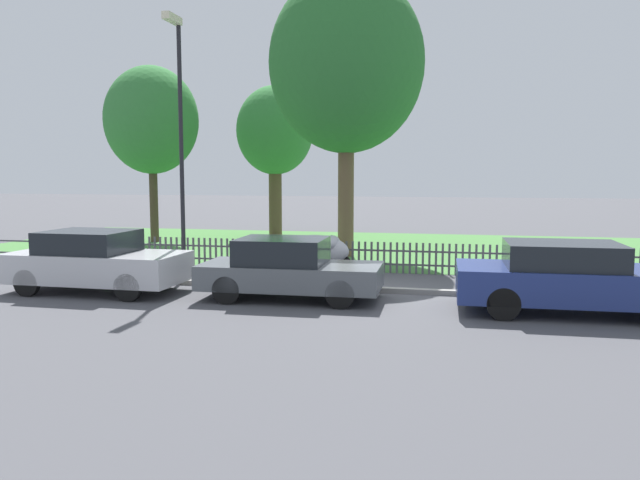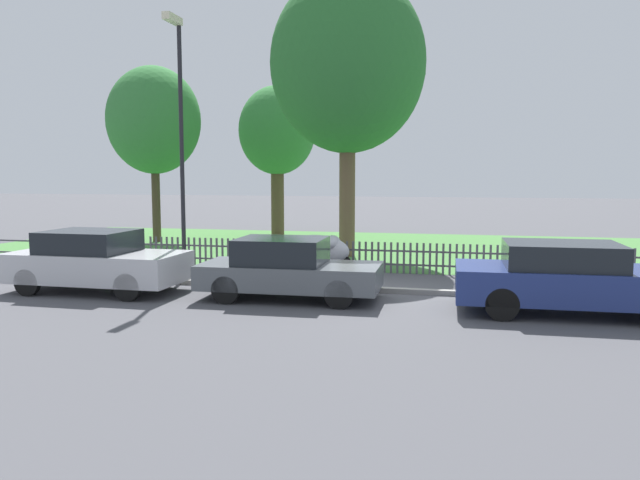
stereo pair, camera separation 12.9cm
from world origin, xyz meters
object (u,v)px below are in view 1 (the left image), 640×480
(parked_car_navy_estate, at_px, (571,278))
(parked_car_silver_hatchback, at_px, (95,261))
(parked_car_black_saloon, at_px, (288,269))
(covered_motorcycle, at_px, (318,250))
(tree_behind_motorcycle, at_px, (275,132))
(tree_mid_park, at_px, (346,64))
(street_lamp, at_px, (179,121))
(tree_nearest_kerb, at_px, (152,121))

(parked_car_navy_estate, bearing_deg, parked_car_silver_hatchback, 178.59)
(parked_car_black_saloon, xyz_separation_m, covered_motorcycle, (-0.11, 3.48, -0.02))
(parked_car_black_saloon, height_order, tree_behind_motorcycle, tree_behind_motorcycle)
(parked_car_black_saloon, relative_size, parked_car_navy_estate, 0.88)
(parked_car_black_saloon, relative_size, covered_motorcycle, 1.98)
(parked_car_silver_hatchback, bearing_deg, parked_car_navy_estate, 0.36)
(parked_car_navy_estate, distance_m, tree_mid_park, 11.09)
(covered_motorcycle, distance_m, tree_mid_park, 6.86)
(parked_car_silver_hatchback, bearing_deg, parked_car_black_saloon, 2.69)
(parked_car_silver_hatchback, relative_size, street_lamp, 0.62)
(parked_car_silver_hatchback, bearing_deg, covered_motorcycle, 39.45)
(covered_motorcycle, distance_m, tree_nearest_kerb, 11.32)
(covered_motorcycle, relative_size, tree_nearest_kerb, 0.29)
(parked_car_silver_hatchback, height_order, tree_nearest_kerb, tree_nearest_kerb)
(street_lamp, bearing_deg, parked_car_silver_hatchback, -125.96)
(parked_car_navy_estate, distance_m, tree_behind_motorcycle, 17.32)
(parked_car_navy_estate, bearing_deg, tree_behind_motorcycle, 125.52)
(tree_nearest_kerb, xyz_separation_m, tree_mid_park, (8.34, -2.66, 1.45))
(covered_motorcycle, xyz_separation_m, tree_nearest_kerb, (-8.23, 6.54, 4.20))
(parked_car_silver_hatchback, height_order, covered_motorcycle, parked_car_silver_hatchback)
(tree_behind_motorcycle, xyz_separation_m, tree_mid_park, (4.21, -5.98, 1.75))
(parked_car_navy_estate, height_order, tree_behind_motorcycle, tree_behind_motorcycle)
(parked_car_silver_hatchback, distance_m, covered_motorcycle, 5.81)
(parked_car_silver_hatchback, height_order, tree_mid_park, tree_mid_park)
(parked_car_silver_hatchback, bearing_deg, tree_behind_motorcycle, 88.89)
(parked_car_silver_hatchback, height_order, parked_car_navy_estate, parked_car_silver_hatchback)
(street_lamp, bearing_deg, covered_motorcycle, 29.19)
(parked_car_silver_hatchback, relative_size, tree_nearest_kerb, 0.58)
(parked_car_navy_estate, xyz_separation_m, covered_motorcycle, (-5.96, 3.70, -0.06))
(parked_car_silver_hatchback, relative_size, tree_behind_motorcycle, 0.62)
(tree_nearest_kerb, xyz_separation_m, street_lamp, (5.04, -8.32, -0.78))
(street_lamp, bearing_deg, tree_nearest_kerb, 121.18)
(parked_car_silver_hatchback, distance_m, tree_behind_motorcycle, 14.04)
(tree_mid_park, distance_m, street_lamp, 6.92)
(tree_mid_park, bearing_deg, tree_behind_motorcycle, 125.11)
(tree_mid_park, bearing_deg, parked_car_silver_hatchback, -121.75)
(tree_mid_park, bearing_deg, street_lamp, -120.28)
(tree_nearest_kerb, bearing_deg, parked_car_silver_hatchback, -70.04)
(tree_nearest_kerb, bearing_deg, tree_mid_park, -17.70)
(street_lamp, bearing_deg, parked_car_black_saloon, -27.11)
(covered_motorcycle, height_order, tree_behind_motorcycle, tree_behind_motorcycle)
(parked_car_silver_hatchback, xyz_separation_m, street_lamp, (1.34, 1.85, 3.36))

